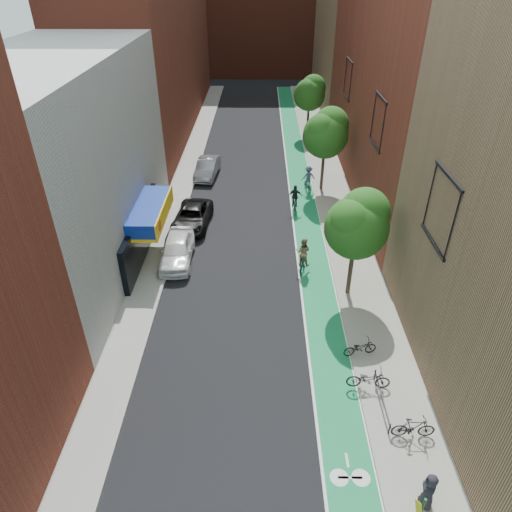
{
  "coord_description": "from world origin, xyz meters",
  "views": [
    {
      "loc": [
        0.63,
        -10.63,
        16.1
      ],
      "look_at": [
        0.37,
        11.66,
        1.5
      ],
      "focal_mm": 32.0,
      "sensor_mm": 36.0,
      "label": 1
    }
  ],
  "objects_px": {
    "cyclist_lane_near": "(303,256)",
    "pedestrian": "(429,491)",
    "parked_car_black": "(192,217)",
    "cyclist_lane_mid": "(295,202)",
    "parked_car_white": "(177,250)",
    "cyclist_lane_far": "(308,180)",
    "parked_car_silver": "(207,168)"
  },
  "relations": [
    {
      "from": "cyclist_lane_near",
      "to": "pedestrian",
      "type": "relative_size",
      "value": 1.39
    },
    {
      "from": "parked_car_silver",
      "to": "cyclist_lane_near",
      "type": "height_order",
      "value": "cyclist_lane_near"
    },
    {
      "from": "pedestrian",
      "to": "parked_car_white",
      "type": "bearing_deg",
      "value": -130.94
    },
    {
      "from": "cyclist_lane_far",
      "to": "cyclist_lane_near",
      "type": "bearing_deg",
      "value": 69.61
    },
    {
      "from": "parked_car_silver",
      "to": "cyclist_lane_mid",
      "type": "xyz_separation_m",
      "value": [
        7.25,
        -6.53,
        0.02
      ]
    },
    {
      "from": "parked_car_silver",
      "to": "parked_car_white",
      "type": "bearing_deg",
      "value": -87.06
    },
    {
      "from": "parked_car_white",
      "to": "cyclist_lane_far",
      "type": "relative_size",
      "value": 2.3
    },
    {
      "from": "cyclist_lane_near",
      "to": "cyclist_lane_mid",
      "type": "bearing_deg",
      "value": -75.24
    },
    {
      "from": "parked_car_white",
      "to": "cyclist_lane_near",
      "type": "bearing_deg",
      "value": -8.49
    },
    {
      "from": "parked_car_silver",
      "to": "cyclist_lane_mid",
      "type": "height_order",
      "value": "cyclist_lane_mid"
    },
    {
      "from": "parked_car_black",
      "to": "cyclist_lane_mid",
      "type": "xyz_separation_m",
      "value": [
        7.44,
        2.34,
        0.08
      ]
    },
    {
      "from": "parked_car_silver",
      "to": "cyclist_lane_near",
      "type": "relative_size",
      "value": 2.12
    },
    {
      "from": "cyclist_lane_near",
      "to": "cyclist_lane_far",
      "type": "bearing_deg",
      "value": -81.66
    },
    {
      "from": "parked_car_black",
      "to": "pedestrian",
      "type": "bearing_deg",
      "value": -57.44
    },
    {
      "from": "cyclist_lane_mid",
      "to": "pedestrian",
      "type": "xyz_separation_m",
      "value": [
        3.2,
        -22.23,
        0.15
      ]
    },
    {
      "from": "parked_car_black",
      "to": "parked_car_silver",
      "type": "xyz_separation_m",
      "value": [
        0.19,
        8.87,
        0.06
      ]
    },
    {
      "from": "parked_car_white",
      "to": "parked_car_silver",
      "type": "distance_m",
      "value": 13.41
    },
    {
      "from": "parked_car_silver",
      "to": "cyclist_lane_mid",
      "type": "bearing_deg",
      "value": -36.71
    },
    {
      "from": "pedestrian",
      "to": "parked_car_silver",
      "type": "bearing_deg",
      "value": -146.57
    },
    {
      "from": "parked_car_black",
      "to": "cyclist_lane_far",
      "type": "xyz_separation_m",
      "value": [
        8.73,
        5.99,
        0.24
      ]
    },
    {
      "from": "parked_car_silver",
      "to": "parked_car_black",
      "type": "bearing_deg",
      "value": -85.93
    },
    {
      "from": "cyclist_lane_mid",
      "to": "cyclist_lane_far",
      "type": "relative_size",
      "value": 0.98
    },
    {
      "from": "parked_car_black",
      "to": "pedestrian",
      "type": "xyz_separation_m",
      "value": [
        10.64,
        -19.89,
        0.23
      ]
    },
    {
      "from": "parked_car_black",
      "to": "cyclist_lane_mid",
      "type": "height_order",
      "value": "cyclist_lane_mid"
    },
    {
      "from": "parked_car_white",
      "to": "pedestrian",
      "type": "xyz_separation_m",
      "value": [
        11.0,
        -15.36,
        0.11
      ]
    },
    {
      "from": "parked_car_black",
      "to": "parked_car_silver",
      "type": "distance_m",
      "value": 8.87
    },
    {
      "from": "cyclist_lane_near",
      "to": "cyclist_lane_far",
      "type": "height_order",
      "value": "cyclist_lane_near"
    },
    {
      "from": "cyclist_lane_near",
      "to": "cyclist_lane_far",
      "type": "distance_m",
      "value": 11.48
    },
    {
      "from": "parked_car_black",
      "to": "cyclist_lane_far",
      "type": "distance_m",
      "value": 10.58
    },
    {
      "from": "parked_car_white",
      "to": "cyclist_lane_mid",
      "type": "relative_size",
      "value": 2.34
    },
    {
      "from": "pedestrian",
      "to": "cyclist_lane_near",
      "type": "bearing_deg",
      "value": -154.07
    },
    {
      "from": "cyclist_lane_far",
      "to": "pedestrian",
      "type": "distance_m",
      "value": 25.95
    }
  ]
}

